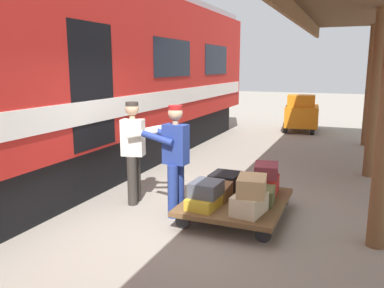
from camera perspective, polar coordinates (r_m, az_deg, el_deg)
The scene contains 15 objects.
ground_plane at distance 6.00m, azimuth 2.12°, elevation -10.92°, with size 60.00×60.00×0.00m, color gray.
train_car at distance 7.48m, azimuth -23.66°, elevation 8.79°, with size 3.03×17.18×4.00m.
luggage_cart at distance 6.02m, azimuth 6.45°, elevation -8.42°, with size 1.44×1.75×0.28m.
suitcase_cream_canvas at distance 5.45m, azimuth 8.36°, elevation -8.68°, with size 0.37×0.54×0.27m, color beige.
suitcase_yellow_case at distance 5.65m, azimuth 1.89°, elevation -8.41°, with size 0.38×0.57×0.16m, color gold.
suitcase_olive_duffel at distance 5.90m, azimuth 9.53°, elevation -7.34°, with size 0.48×0.45×0.23m, color brown.
suitcase_black_hardshell at distance 6.50m, azimuth 4.92°, elevation -5.35°, with size 0.45×0.51×0.25m, color black.
suitcase_brown_leather at distance 6.07m, azimuth 3.52°, elevation -6.74°, with size 0.45×0.59×0.21m, color brown.
suitcase_red_plastic at distance 6.34m, azimuth 10.54°, elevation -5.82°, with size 0.41×0.46×0.27m, color #AD231E.
suitcase_tan_vintage at distance 5.38m, azimuth 8.74°, elevation -6.05°, with size 0.37×0.50×0.25m, color tan.
suitcase_burgundy_valise at distance 6.27m, azimuth 10.81°, elevation -3.78°, with size 0.36×0.49×0.20m, color maroon.
suitcase_slate_roller at distance 5.61m, azimuth 2.10°, elevation -6.53°, with size 0.40×0.46×0.21m, color #4C515B.
porter_in_overalls at distance 5.89m, azimuth -2.56°, elevation -1.87°, with size 0.69×0.46×1.70m.
porter_by_door at distance 6.49m, azimuth -8.42°, elevation -0.75°, with size 0.72×0.53×1.70m.
baggage_tug at distance 14.26m, azimuth 15.73°, elevation 4.29°, with size 1.26×1.80×1.30m.
Camera 1 is at (-1.93, 5.20, 2.27)m, focal length 36.46 mm.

